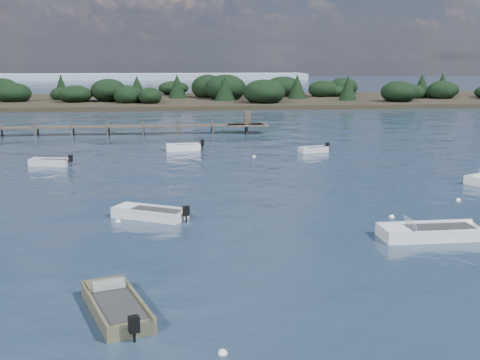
{
  "coord_description": "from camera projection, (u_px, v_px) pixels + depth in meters",
  "views": [
    {
      "loc": [
        -5.01,
        -26.56,
        9.39
      ],
      "look_at": [
        -0.62,
        14.0,
        1.0
      ],
      "focal_mm": 45.0,
      "sensor_mm": 36.0,
      "label": 1
    }
  ],
  "objects": [
    {
      "name": "buoy_e",
      "position": [
        254.0,
        157.0,
        57.34
      ],
      "size": [
        0.32,
        0.32,
        0.32
      ],
      "primitive_type": "sphere",
      "color": "white",
      "rests_on": "ground"
    },
    {
      "name": "buoy_a",
      "position": [
        223.0,
        354.0,
        19.36
      ],
      "size": [
        0.32,
        0.32,
        0.32
      ],
      "primitive_type": "sphere",
      "color": "white",
      "rests_on": "ground"
    },
    {
      "name": "tender_far_white",
      "position": [
        183.0,
        148.0,
        61.34
      ],
      "size": [
        3.9,
        1.65,
        1.32
      ],
      "color": "silver",
      "rests_on": "ground"
    },
    {
      "name": "ground",
      "position": [
        210.0,
        123.0,
        86.71
      ],
      "size": [
        400.0,
        400.0,
        0.0
      ],
      "primitive_type": "plane",
      "color": "#182638",
      "rests_on": "ground"
    },
    {
      "name": "dinghy_near_olive",
      "position": [
        116.0,
        309.0,
        22.42
      ],
      "size": [
        3.14,
        5.11,
        1.23
      ],
      "color": "#6A6646",
      "rests_on": "ground"
    },
    {
      "name": "buoy_d",
      "position": [
        458.0,
        200.0,
        39.98
      ],
      "size": [
        0.32,
        0.32,
        0.32
      ],
      "primitive_type": "sphere",
      "color": "white",
      "rests_on": "ground"
    },
    {
      "name": "dinghy_mid_white_a",
      "position": [
        431.0,
        234.0,
        31.73
      ],
      "size": [
        5.9,
        2.15,
        1.38
      ],
      "color": "silver",
      "rests_on": "ground"
    },
    {
      "name": "tender_far_grey_b",
      "position": [
        313.0,
        151.0,
        60.12
      ],
      "size": [
        3.32,
        2.0,
        1.12
      ],
      "color": "#B4B9BC",
      "rests_on": "ground"
    },
    {
      "name": "buoy_c",
      "position": [
        118.0,
        222.0,
        34.82
      ],
      "size": [
        0.32,
        0.32,
        0.32
      ],
      "primitive_type": "sphere",
      "color": "white",
      "rests_on": "ground"
    },
    {
      "name": "far_headland",
      "position": [
        316.0,
        92.0,
        127.9
      ],
      "size": [
        190.0,
        40.0,
        5.8
      ],
      "color": "black",
      "rests_on": "ground"
    },
    {
      "name": "buoy_b",
      "position": [
        392.0,
        217.0,
        35.8
      ],
      "size": [
        0.32,
        0.32,
        0.32
      ],
      "primitive_type": "sphere",
      "color": "white",
      "rests_on": "ground"
    },
    {
      "name": "jetty",
      "position": [
        36.0,
        128.0,
        72.53
      ],
      "size": [
        64.5,
        3.2,
        3.4
      ],
      "color": "#4C4037",
      "rests_on": "ground"
    },
    {
      "name": "tender_far_grey",
      "position": [
        50.0,
        164.0,
        52.81
      ],
      "size": [
        3.88,
        2.11,
        1.23
      ],
      "color": "#B4B9BC",
      "rests_on": "ground"
    },
    {
      "name": "dinghy_mid_grey",
      "position": [
        150.0,
        215.0,
        35.67
      ],
      "size": [
        4.66,
        3.56,
        1.21
      ],
      "color": "silver",
      "rests_on": "ground"
    }
  ]
}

